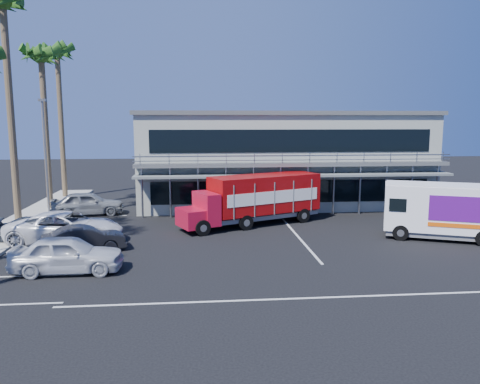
{
  "coord_description": "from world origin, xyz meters",
  "views": [
    {
      "loc": [
        -3.78,
        -22.52,
        6.67
      ],
      "look_at": [
        -1.15,
        5.6,
        2.3
      ],
      "focal_mm": 35.0,
      "sensor_mm": 36.0,
      "label": 1
    }
  ],
  "objects": [
    {
      "name": "parked_car_d",
      "position": [
        -12.5,
        4.0,
        0.66
      ],
      "size": [
        4.87,
        2.87,
        1.32
      ],
      "primitive_type": "imported",
      "rotation": [
        0.0,
        0.0,
        1.81
      ],
      "color": "#343B45",
      "rests_on": "ground"
    },
    {
      "name": "ground",
      "position": [
        0.0,
        0.0,
        0.0
      ],
      "size": [
        120.0,
        120.0,
        0.0
      ],
      "primitive_type": "plane",
      "color": "black",
      "rests_on": "ground"
    },
    {
      "name": "red_truck",
      "position": [
        -0.02,
        6.65,
        1.73
      ],
      "size": [
        9.46,
        5.79,
        3.16
      ],
      "rotation": [
        0.0,
        0.0,
        0.42
      ],
      "color": "#AF0E29",
      "rests_on": "ground"
    },
    {
      "name": "light_pole_far",
      "position": [
        -14.2,
        11.0,
        4.5
      ],
      "size": [
        0.5,
        0.25,
        8.09
      ],
      "color": "gray",
      "rests_on": "ground"
    },
    {
      "name": "palm_d",
      "position": [
        -15.2,
        8.0,
        12.8
      ],
      "size": [
        2.8,
        2.8,
        14.75
      ],
      "color": "brown",
      "rests_on": "ground"
    },
    {
      "name": "parked_car_b",
      "position": [
        -9.5,
        1.2,
        0.67
      ],
      "size": [
        4.33,
        2.66,
        1.35
      ],
      "primitive_type": "imported",
      "rotation": [
        0.0,
        0.0,
        1.9
      ],
      "color": "black",
      "rests_on": "ground"
    },
    {
      "name": "parked_car_a",
      "position": [
        -9.5,
        -2.0,
        0.82
      ],
      "size": [
        4.81,
        1.94,
        1.64
      ],
      "primitive_type": "imported",
      "rotation": [
        0.0,
        0.0,
        1.57
      ],
      "color": "silver",
      "rests_on": "ground"
    },
    {
      "name": "building",
      "position": [
        3.0,
        14.94,
        3.66
      ],
      "size": [
        22.4,
        12.0,
        7.3
      ],
      "color": "#99A093",
      "rests_on": "ground"
    },
    {
      "name": "white_van",
      "position": [
        9.99,
        2.0,
        1.65
      ],
      "size": [
        6.75,
        4.45,
        3.12
      ],
      "rotation": [
        0.0,
        0.0,
        -0.39
      ],
      "color": "white",
      "rests_on": "ground"
    },
    {
      "name": "curb_strip",
      "position": [
        -15.0,
        6.0,
        0.08
      ],
      "size": [
        3.0,
        32.0,
        0.16
      ],
      "primitive_type": "cube",
      "color": "#A5A399",
      "rests_on": "ground"
    },
    {
      "name": "parked_car_e",
      "position": [
        -11.47,
        10.8,
        0.84
      ],
      "size": [
        5.14,
        2.64,
        1.67
      ],
      "primitive_type": "imported",
      "rotation": [
        0.0,
        0.0,
        1.71
      ],
      "color": "gray",
      "rests_on": "ground"
    },
    {
      "name": "palm_e",
      "position": [
        -14.7,
        13.0,
        10.57
      ],
      "size": [
        2.8,
        2.8,
        12.25
      ],
      "color": "brown",
      "rests_on": "ground"
    },
    {
      "name": "parked_car_c",
      "position": [
        -10.96,
        3.16,
        0.85
      ],
      "size": [
        6.4,
        3.51,
        1.7
      ],
      "primitive_type": "imported",
      "rotation": [
        0.0,
        0.0,
        1.46
      ],
      "color": "white",
      "rests_on": "ground"
    },
    {
      "name": "palm_f",
      "position": [
        -15.1,
        18.5,
        11.47
      ],
      "size": [
        2.8,
        2.8,
        13.25
      ],
      "color": "brown",
      "rests_on": "ground"
    }
  ]
}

